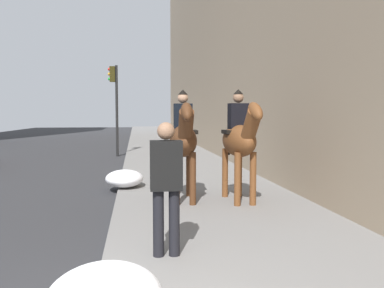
{
  "coord_description": "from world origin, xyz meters",
  "views": [
    {
      "loc": [
        -2.95,
        -0.43,
        1.91
      ],
      "look_at": [
        4.0,
        -1.41,
        1.4
      ],
      "focal_mm": 37.56,
      "sensor_mm": 36.0,
      "label": 1
    }
  ],
  "objects": [
    {
      "name": "pedestrian_greeting",
      "position": [
        2.04,
        -0.81,
        1.1
      ],
      "size": [
        0.27,
        0.4,
        1.7
      ],
      "rotation": [
        0.0,
        0.0,
        -0.02
      ],
      "color": "black",
      "rests_on": "sidewalk_slab"
    },
    {
      "name": "traffic_light_near_curb",
      "position": [
        15.76,
        0.48,
        2.77
      ],
      "size": [
        0.2,
        0.44,
        4.16
      ],
      "color": "black",
      "rests_on": "ground"
    },
    {
      "name": "mounted_horse_far",
      "position": [
        5.03,
        -2.55,
        1.42
      ],
      "size": [
        2.15,
        0.64,
        2.32
      ],
      "rotation": [
        0.0,
        0.0,
        3.19
      ],
      "color": "brown",
      "rests_on": "sidewalk_slab"
    },
    {
      "name": "mounted_horse_near",
      "position": [
        5.24,
        -1.41,
        1.41
      ],
      "size": [
        2.15,
        0.64,
        2.31
      ],
      "rotation": [
        0.0,
        0.0,
        3.09
      ],
      "color": "#4C2B16",
      "rests_on": "sidewalk_slab"
    },
    {
      "name": "snow_pile_far",
      "position": [
        7.1,
        -0.15,
        0.33
      ],
      "size": [
        1.21,
        0.93,
        0.42
      ],
      "primitive_type": "ellipsoid",
      "color": "white",
      "rests_on": "sidewalk_slab"
    }
  ]
}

